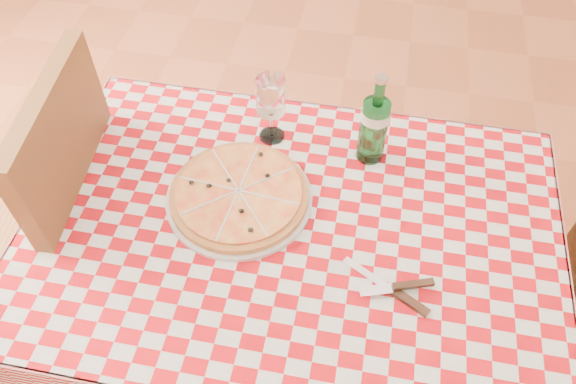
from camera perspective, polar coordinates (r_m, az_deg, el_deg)
name	(u,v)px	position (r m, az deg, el deg)	size (l,w,h in m)	color
dining_table	(291,250)	(1.45, 0.33, -5.88)	(1.20, 0.80, 0.75)	brown
tablecloth	(291,228)	(1.37, 0.35, -3.73)	(1.30, 0.90, 0.01)	#A80A12
chair_far	(54,210)	(1.73, -22.71, -1.73)	(0.52, 0.52, 1.04)	brown
pizza_plate	(239,194)	(1.40, -5.01, -0.21)	(0.37, 0.37, 0.05)	gold
water_bottle	(375,119)	(1.44, 8.83, 7.34)	(0.08, 0.08, 0.27)	#186226
wine_glass	(271,110)	(1.50, -1.74, 8.36)	(0.08, 0.08, 0.20)	white
cutlery	(392,288)	(1.28, 10.54, -9.59)	(0.24, 0.20, 0.03)	silver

